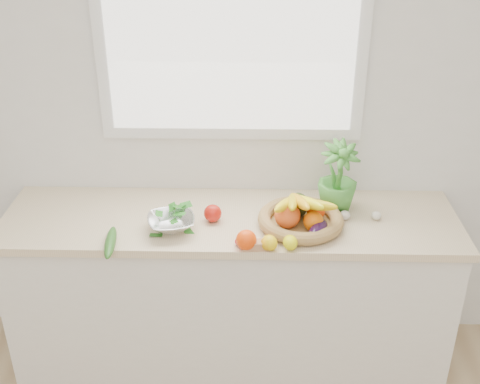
{
  "coord_description": "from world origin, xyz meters",
  "views": [
    {
      "loc": [
        0.11,
        -0.59,
        2.39
      ],
      "look_at": [
        0.05,
        1.93,
        1.05
      ],
      "focal_mm": 45.0,
      "sensor_mm": 36.0,
      "label": 1
    }
  ],
  "objects_px": {
    "fruit_basket": "(300,216)",
    "colander_with_spinach": "(171,219)",
    "potted_herb": "(338,177)",
    "apple": "(213,213)",
    "cucumber": "(110,242)",
    "eggplant": "(318,231)"
  },
  "relations": [
    {
      "from": "fruit_basket",
      "to": "apple",
      "type": "bearing_deg",
      "value": 175.21
    },
    {
      "from": "potted_herb",
      "to": "fruit_basket",
      "type": "height_order",
      "value": "potted_herb"
    },
    {
      "from": "potted_herb",
      "to": "fruit_basket",
      "type": "distance_m",
      "value": 0.28
    },
    {
      "from": "eggplant",
      "to": "cucumber",
      "type": "bearing_deg",
      "value": -174.05
    },
    {
      "from": "apple",
      "to": "fruit_basket",
      "type": "bearing_deg",
      "value": -4.79
    },
    {
      "from": "potted_herb",
      "to": "fruit_basket",
      "type": "relative_size",
      "value": 0.71
    },
    {
      "from": "cucumber",
      "to": "fruit_basket",
      "type": "bearing_deg",
      "value": 13.33
    },
    {
      "from": "eggplant",
      "to": "fruit_basket",
      "type": "distance_m",
      "value": 0.13
    },
    {
      "from": "fruit_basket",
      "to": "colander_with_spinach",
      "type": "xyz_separation_m",
      "value": [
        -0.61,
        -0.06,
        0.0
      ]
    },
    {
      "from": "colander_with_spinach",
      "to": "apple",
      "type": "bearing_deg",
      "value": 25.54
    },
    {
      "from": "cucumber",
      "to": "eggplant",
      "type": "bearing_deg",
      "value": 5.95
    },
    {
      "from": "potted_herb",
      "to": "colander_with_spinach",
      "type": "xyz_separation_m",
      "value": [
        -0.8,
        -0.22,
        -0.12
      ]
    },
    {
      "from": "apple",
      "to": "fruit_basket",
      "type": "xyz_separation_m",
      "value": [
        0.42,
        -0.03,
        0.01
      ]
    },
    {
      "from": "apple",
      "to": "fruit_basket",
      "type": "relative_size",
      "value": 0.17
    },
    {
      "from": "eggplant",
      "to": "cucumber",
      "type": "relative_size",
      "value": 0.7
    },
    {
      "from": "apple",
      "to": "cucumber",
      "type": "height_order",
      "value": "apple"
    },
    {
      "from": "cucumber",
      "to": "potted_herb",
      "type": "bearing_deg",
      "value": 19.36
    },
    {
      "from": "apple",
      "to": "cucumber",
      "type": "xyz_separation_m",
      "value": [
        -0.45,
        -0.24,
        -0.02
      ]
    },
    {
      "from": "potted_herb",
      "to": "colander_with_spinach",
      "type": "height_order",
      "value": "potted_herb"
    },
    {
      "from": "eggplant",
      "to": "potted_herb",
      "type": "distance_m",
      "value": 0.33
    },
    {
      "from": "potted_herb",
      "to": "colander_with_spinach",
      "type": "relative_size",
      "value": 1.33
    },
    {
      "from": "cucumber",
      "to": "fruit_basket",
      "type": "height_order",
      "value": "fruit_basket"
    }
  ]
}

